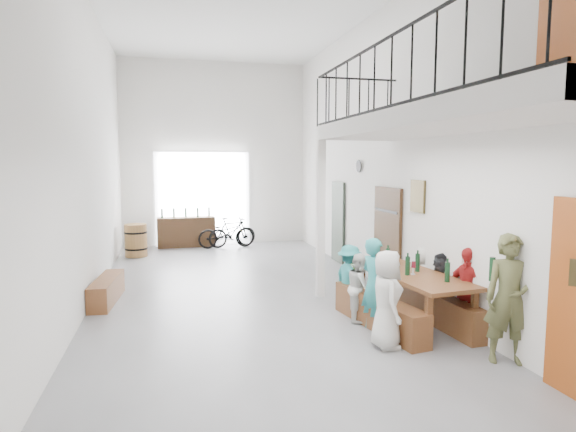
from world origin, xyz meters
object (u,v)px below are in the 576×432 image
object	(u,v)px
oak_barrel	(136,240)
bicycle_near	(226,233)
bench_inner	(378,312)
side_bench	(107,290)
serving_counter	(186,232)
tasting_table	(413,279)
host_standing	(509,299)

from	to	relation	value
oak_barrel	bicycle_near	bearing A→B (deg)	17.42
bench_inner	side_bench	xyz separation A→B (m)	(-4.12, 2.41, -0.02)
side_bench	serving_counter	size ratio (longest dim) A/B	0.92
side_bench	oak_barrel	world-z (taller)	oak_barrel
side_bench	serving_counter	world-z (taller)	serving_counter
side_bench	bicycle_near	bearing A→B (deg)	62.00
bench_inner	serving_counter	bearing A→B (deg)	99.12
tasting_table	side_bench	xyz separation A→B (m)	(-4.70, 2.36, -0.49)
side_bench	host_standing	size ratio (longest dim) A/B	0.96
tasting_table	bench_inner	size ratio (longest dim) A/B	1.07
serving_counter	host_standing	bearing A→B (deg)	-72.04
bicycle_near	tasting_table	bearing A→B (deg)	-171.11
tasting_table	host_standing	size ratio (longest dim) A/B	1.39
oak_barrel	tasting_table	bearing A→B (deg)	-56.23
tasting_table	bicycle_near	distance (m)	7.74
host_standing	oak_barrel	bearing A→B (deg)	144.46
bench_inner	side_bench	size ratio (longest dim) A/B	1.36
side_bench	tasting_table	bearing A→B (deg)	-26.71
bench_inner	oak_barrel	bearing A→B (deg)	111.45
oak_barrel	serving_counter	bearing A→B (deg)	42.22
tasting_table	serving_counter	xyz separation A→B (m)	(-3.12, 7.92, -0.27)
bench_inner	bicycle_near	xyz separation A→B (m)	(-1.40, 7.52, 0.20)
oak_barrel	serving_counter	size ratio (longest dim) A/B	0.52
bench_inner	host_standing	size ratio (longest dim) A/B	1.30
tasting_table	bicycle_near	size ratio (longest dim) A/B	1.34
oak_barrel	host_standing	size ratio (longest dim) A/B	0.54
bench_inner	bicycle_near	world-z (taller)	bicycle_near
tasting_table	bench_inner	world-z (taller)	tasting_table
tasting_table	bicycle_near	bearing A→B (deg)	99.49
tasting_table	side_bench	size ratio (longest dim) A/B	1.45
tasting_table	side_bench	distance (m)	5.28
host_standing	side_bench	bearing A→B (deg)	166.21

